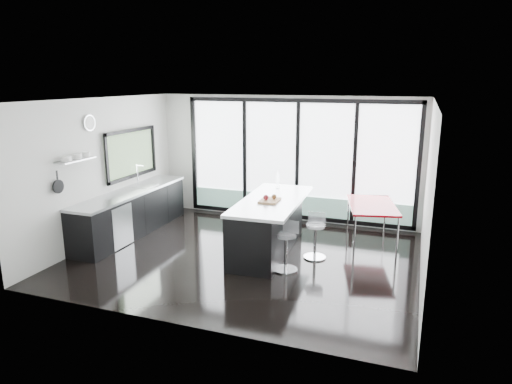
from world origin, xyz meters
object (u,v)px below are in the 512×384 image
at_px(bar_stool_near, 286,252).
at_px(red_table, 371,224).
at_px(island, 268,225).
at_px(bar_stool_far, 315,241).

height_order(bar_stool_near, red_table, red_table).
xyz_separation_m(island, red_table, (1.77, 1.05, -0.11)).
distance_m(bar_stool_far, red_table, 1.39).
bearing_deg(island, red_table, 30.62).
bearing_deg(red_table, bar_stool_near, -123.47).
relative_size(bar_stool_near, red_table, 0.44).
bearing_deg(bar_stool_near, bar_stool_far, 83.78).
xyz_separation_m(bar_stool_near, red_table, (1.19, 1.81, 0.07)).
distance_m(island, bar_stool_near, 0.97).
xyz_separation_m(island, bar_stool_far, (0.91, -0.05, -0.20)).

